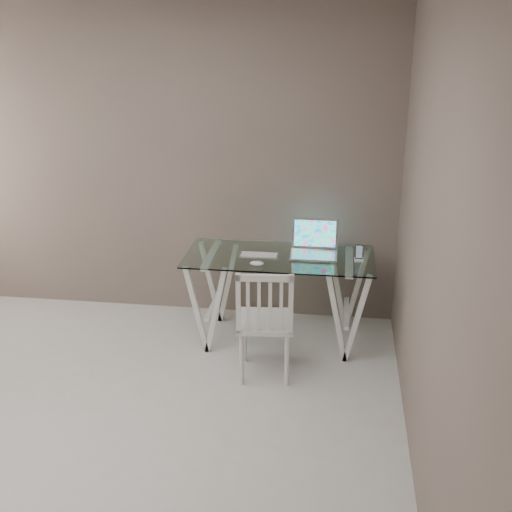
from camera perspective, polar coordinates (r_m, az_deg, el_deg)
The scene contains 7 objects.
room at distance 3.52m, azimuth -18.98°, elevation 5.85°, with size 4.50×4.52×2.71m.
desk at distance 5.25m, azimuth 2.07°, elevation -3.70°, with size 1.50×0.70×0.75m.
chair at distance 4.65m, azimuth 0.80°, elevation -5.63°, with size 0.44×0.44×0.89m.
laptop at distance 5.17m, azimuth 5.19°, elevation 0.90°, with size 0.37×0.33×0.26m.
keyboard at distance 5.11m, azimuth 0.27°, elevation 0.09°, with size 0.31×0.13×0.01m, color silver.
mouse at distance 4.91m, azimuth 0.07°, elevation -0.66°, with size 0.11×0.06×0.03m, color white.
phone_dock at distance 5.06m, azimuth 9.13°, elevation -0.03°, with size 0.07×0.07×0.13m.
Camera 1 is at (1.50, -3.02, 2.55)m, focal length 45.00 mm.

